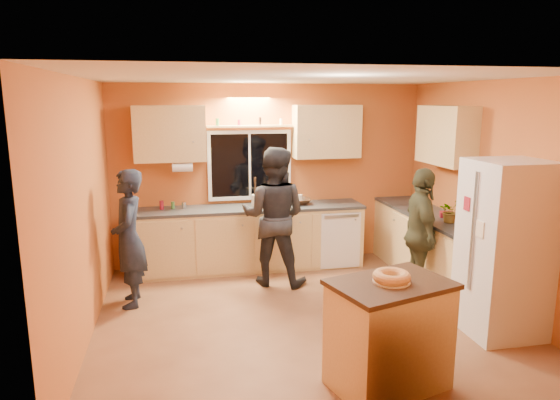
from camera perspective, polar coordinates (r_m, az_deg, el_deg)
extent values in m
plane|color=brown|center=(5.76, 2.65, -12.99)|extent=(4.50, 4.50, 0.00)
cube|color=#B5672E|center=(7.28, -1.16, 2.91)|extent=(4.50, 0.04, 2.60)
cube|color=#B5672E|center=(3.52, 11.00, -6.73)|extent=(4.50, 0.04, 2.60)
cube|color=#B5672E|center=(5.27, -21.64, -1.23)|extent=(0.04, 4.00, 2.60)
cube|color=#B5672E|center=(6.30, 23.02, 0.64)|extent=(0.04, 4.00, 2.60)
cube|color=white|center=(5.25, 2.92, 13.81)|extent=(4.50, 4.00, 0.02)
cube|color=black|center=(7.19, -3.50, 3.99)|extent=(1.10, 0.02, 0.90)
cube|color=white|center=(7.18, -3.48, 3.98)|extent=(1.20, 0.04, 1.00)
cube|color=tan|center=(6.92, -12.49, 7.41)|extent=(0.95, 0.33, 0.75)
cube|color=tan|center=(7.24, 5.35, 7.79)|extent=(0.95, 0.33, 0.75)
cube|color=tan|center=(6.80, 18.46, 7.02)|extent=(0.33, 1.00, 0.75)
cylinder|color=silver|center=(6.85, -11.08, 3.68)|extent=(0.27, 0.12, 0.12)
cube|color=tan|center=(7.12, -3.47, -4.48)|extent=(3.20, 0.60, 0.86)
cube|color=#282B2D|center=(7.01, -3.51, -0.94)|extent=(3.24, 0.62, 0.04)
cube|color=tan|center=(7.77, 13.59, -3.41)|extent=(0.60, 0.60, 0.86)
cube|color=#282B2D|center=(7.67, 13.74, -0.16)|extent=(0.62, 0.62, 0.04)
cube|color=tan|center=(6.75, 17.92, -5.93)|extent=(0.60, 1.80, 0.86)
cube|color=#282B2D|center=(6.64, 18.16, -2.21)|extent=(0.62, 1.84, 0.04)
cube|color=silver|center=(5.55, 24.29, -5.10)|extent=(0.72, 0.70, 1.80)
cube|color=tan|center=(4.39, 12.32, -14.97)|extent=(1.05, 0.84, 0.90)
cube|color=black|center=(4.21, 12.59, -9.38)|extent=(1.10, 0.89, 0.04)
torus|color=tan|center=(4.19, 12.63, -8.55)|extent=(0.31, 0.31, 0.09)
imported|color=black|center=(6.03, -16.88, -4.23)|extent=(0.42, 0.61, 1.61)
imported|color=black|center=(6.43, -0.71, -1.90)|extent=(1.07, 0.97, 1.79)
imported|color=#3B3D27|center=(6.20, 15.80, -3.79)|extent=(0.57, 0.99, 1.60)
imported|color=black|center=(7.17, 2.21, -0.16)|extent=(0.34, 0.34, 0.08)
cylinder|color=beige|center=(7.00, -2.71, -0.07)|extent=(0.14, 0.14, 0.17)
imported|color=gray|center=(6.42, 18.86, -1.19)|extent=(0.32, 0.30, 0.29)
cube|color=maroon|center=(6.72, 18.49, -1.59)|extent=(0.19, 0.17, 0.07)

